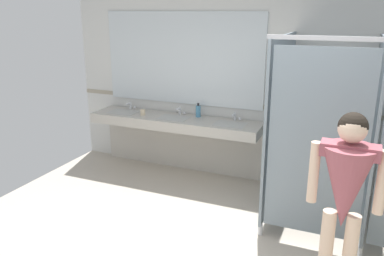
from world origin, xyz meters
name	(u,v)px	position (x,y,z in m)	size (l,w,h in m)	color
wall_back	(279,87)	(0.00, 2.52, 1.32)	(6.23, 0.12, 2.64)	silver
wall_back_tile_band	(277,108)	(0.00, 2.45, 1.05)	(6.23, 0.01, 0.06)	#9E937F
vanity_counter	(177,131)	(-1.39, 2.25, 0.62)	(2.52, 0.55, 0.96)	#B2ADA3
mirror_panel	(182,59)	(-1.39, 2.45, 1.65)	(2.42, 0.02, 1.30)	silver
bathroom_stalls	(373,136)	(1.17, 1.48, 1.10)	(2.04, 1.50, 2.10)	gray
person_standing	(346,187)	(0.96, 0.29, 1.01)	(0.57, 0.41, 1.60)	beige
soap_dispenser	(198,111)	(-1.09, 2.33, 0.93)	(0.07, 0.07, 0.20)	teal
paper_cup	(143,112)	(-1.87, 2.10, 0.89)	(0.07, 0.07, 0.08)	beige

